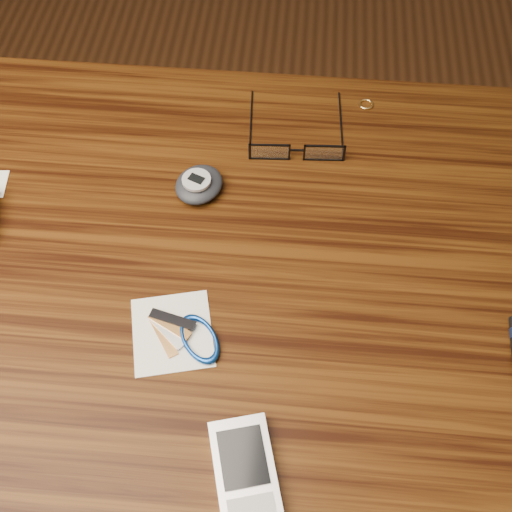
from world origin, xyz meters
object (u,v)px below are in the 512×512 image
Objects in this scene: desk at (219,324)px; pedometer at (199,184)px; eyeglasses at (297,149)px; notepad_keys at (186,335)px; pda_phone at (245,473)px.

pedometer is at bearing 105.06° from desk.
eyeglasses is 1.64× the size of pedometer.
desk is at bearing 73.05° from notepad_keys.
desk is 0.13m from notepad_keys.
desk is at bearing -112.25° from eyeglasses.
pedometer is (-0.03, 0.13, 0.11)m from desk.
pda_phone is (0.06, -0.21, 0.11)m from desk.
eyeglasses is at bearing 86.36° from pda_phone.
pda_phone is at bearing -75.15° from desk.
pda_phone is 0.35m from pedometer.
notepad_keys is (-0.02, -0.07, 0.11)m from desk.
pda_phone is 0.16m from notepad_keys.
pedometer is (-0.12, -0.07, -0.00)m from eyeglasses.
desk is 12.44× the size of pedometer.
desk is at bearing 104.85° from pda_phone.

